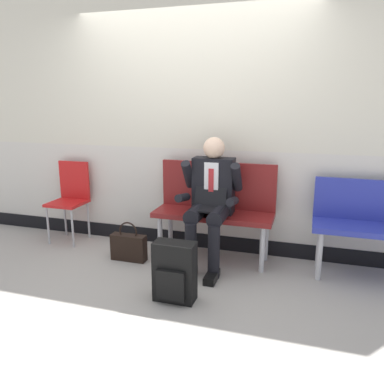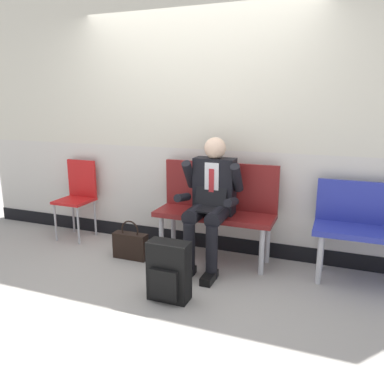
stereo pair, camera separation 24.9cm
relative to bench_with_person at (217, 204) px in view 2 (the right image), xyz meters
The scene contains 8 objects.
ground_plane 0.73m from the bench_with_person, 134.33° to the right, with size 18.00×18.00×0.00m, color #9E9991.
station_wall 1.06m from the bench_with_person, 139.65° to the left, with size 5.63×0.14×3.12m.
bench_with_person is the anchor object (origin of this frame).
bench_empty 1.52m from the bench_with_person, ahead, with size 1.15×0.42×0.89m.
person_seated 0.23m from the bench_with_person, 90.00° to the right, with size 0.57×0.70×1.26m.
backpack 1.03m from the bench_with_person, 95.52° to the right, with size 0.34×0.21×0.50m.
handbag 0.99m from the bench_with_person, 157.04° to the right, with size 0.36×0.11×0.41m.
folding_chair 1.72m from the bench_with_person, behind, with size 0.38×0.38×0.91m.
Camera 2 is at (1.45, -3.25, 1.60)m, focal length 35.95 mm.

